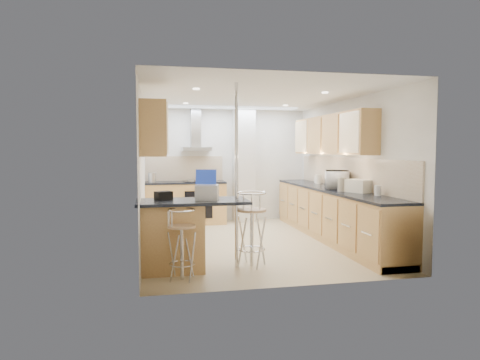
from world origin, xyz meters
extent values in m
plane|color=#D1B68B|center=(0.00, 0.00, 0.00)|extent=(4.80, 4.80, 0.00)
cube|color=silver|center=(0.00, 2.40, 1.25)|extent=(3.60, 0.04, 2.50)
cube|color=silver|center=(0.00, -2.40, 1.25)|extent=(3.60, 0.04, 2.50)
cube|color=silver|center=(-1.80, 0.00, 1.25)|extent=(0.04, 4.80, 2.50)
cube|color=silver|center=(1.80, 0.00, 1.25)|extent=(0.04, 4.80, 2.50)
cube|color=white|center=(0.00, 0.00, 2.50)|extent=(3.60, 4.80, 0.02)
cube|color=tan|center=(1.63, 0.40, 1.88)|extent=(0.34, 3.00, 0.72)
cube|color=tan|center=(-1.63, -1.35, 1.88)|extent=(0.34, 0.62, 0.72)
cube|color=beige|center=(1.79, 0.00, 1.18)|extent=(0.03, 4.40, 0.56)
cube|color=beige|center=(-0.95, 2.38, 1.18)|extent=(1.70, 0.03, 0.56)
cube|color=silver|center=(0.35, 2.20, 1.25)|extent=(0.45, 0.40, 2.50)
cube|color=#B1B4B6|center=(-0.70, 2.15, 1.62)|extent=(0.62, 0.48, 0.08)
cube|color=#B1B4B6|center=(-0.70, 2.29, 2.06)|extent=(0.22, 0.20, 0.88)
cylinder|color=silver|center=(-0.53, -1.45, 1.25)|extent=(0.05, 0.05, 2.50)
cube|color=black|center=(-0.70, 1.79, 0.45)|extent=(0.58, 0.02, 0.58)
cube|color=black|center=(-0.70, 2.10, 0.93)|extent=(0.58, 0.50, 0.02)
cube|color=tan|center=(0.00, 1.80, 2.48)|extent=(2.80, 0.35, 0.02)
cube|color=tan|center=(1.50, 0.00, 0.44)|extent=(0.60, 4.40, 0.88)
cube|color=black|center=(1.50, 0.00, 0.90)|extent=(0.63, 4.40, 0.04)
cube|color=tan|center=(-0.95, 2.10, 0.44)|extent=(1.70, 0.60, 0.88)
cube|color=black|center=(-0.95, 2.10, 0.90)|extent=(1.70, 0.63, 0.04)
cube|color=tan|center=(-1.12, -1.45, 0.45)|extent=(1.35, 0.62, 0.90)
cube|color=black|center=(-1.12, -1.45, 0.92)|extent=(1.47, 0.72, 0.04)
imported|color=white|center=(1.54, -0.10, 1.08)|extent=(0.56, 0.67, 0.32)
cube|color=#A4A8AC|center=(-0.93, -1.48, 1.04)|extent=(0.34, 0.29, 0.20)
cube|color=black|center=(-1.50, -1.36, 1.00)|extent=(0.25, 0.23, 0.11)
cylinder|color=white|center=(1.64, 1.00, 1.01)|extent=(0.14, 0.14, 0.19)
cylinder|color=white|center=(1.69, 1.19, 0.99)|extent=(0.13, 0.13, 0.14)
cylinder|color=#AEA48B|center=(1.42, -0.57, 1.03)|extent=(0.17, 0.17, 0.22)
cylinder|color=white|center=(1.66, -1.28, 1.00)|extent=(0.12, 0.12, 0.15)
cube|color=white|center=(1.64, -0.76, 1.02)|extent=(0.43, 0.48, 0.21)
cylinder|color=#B1B4B6|center=(-1.65, 1.97, 1.02)|extent=(0.16, 0.16, 0.21)
camera|label=1|loc=(-1.64, -7.10, 1.61)|focal=32.00mm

